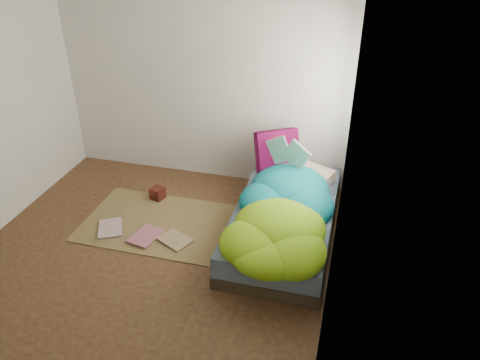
# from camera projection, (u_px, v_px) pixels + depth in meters

# --- Properties ---
(ground) EXTENTS (3.50, 3.50, 0.00)m
(ground) POSITION_uv_depth(u_px,v_px,m) (150.00, 257.00, 4.65)
(ground) COLOR #3C2517
(ground) RESTS_ON ground
(room_walls) EXTENTS (3.54, 3.54, 2.62)m
(room_walls) POSITION_uv_depth(u_px,v_px,m) (132.00, 102.00, 3.83)
(room_walls) COLOR silver
(room_walls) RESTS_ON ground
(bed) EXTENTS (1.00, 2.00, 0.34)m
(bed) POSITION_uv_depth(u_px,v_px,m) (284.00, 221.00, 4.90)
(bed) COLOR #342C1C
(bed) RESTS_ON ground
(duvet) EXTENTS (0.96, 1.84, 0.34)m
(duvet) POSITION_uv_depth(u_px,v_px,m) (282.00, 205.00, 4.54)
(duvet) COLOR #076373
(duvet) RESTS_ON bed
(rug) EXTENTS (1.60, 1.10, 0.01)m
(rug) POSITION_uv_depth(u_px,v_px,m) (158.00, 223.00, 5.14)
(rug) COLOR brown
(rug) RESTS_ON ground
(pillow_floral) EXTENTS (0.68, 0.58, 0.13)m
(pillow_floral) POSITION_uv_depth(u_px,v_px,m) (305.00, 175.00, 5.25)
(pillow_floral) COLOR beige
(pillow_floral) RESTS_ON bed
(pillow_magenta) EXTENTS (0.50, 0.38, 0.49)m
(pillow_magenta) POSITION_uv_depth(u_px,v_px,m) (277.00, 151.00, 5.36)
(pillow_magenta) COLOR #46042B
(pillow_magenta) RESTS_ON bed
(open_book) EXTENTS (0.44, 0.25, 0.27)m
(open_book) POSITION_uv_depth(u_px,v_px,m) (288.00, 145.00, 4.99)
(open_book) COLOR #33892D
(open_book) RESTS_ON duvet
(wooden_box) EXTENTS (0.18, 0.18, 0.14)m
(wooden_box) POSITION_uv_depth(u_px,v_px,m) (158.00, 193.00, 5.53)
(wooden_box) COLOR #3B170D
(wooden_box) RESTS_ON rug
(floor_book_a) EXTENTS (0.37, 0.42, 0.03)m
(floor_book_a) POSITION_uv_depth(u_px,v_px,m) (99.00, 230.00, 5.00)
(floor_book_a) COLOR silver
(floor_book_a) RESTS_ON rug
(floor_book_b) EXTENTS (0.33, 0.39, 0.03)m
(floor_book_b) POSITION_uv_depth(u_px,v_px,m) (136.00, 233.00, 4.95)
(floor_book_b) COLOR #AF6569
(floor_book_b) RESTS_ON rug
(floor_book_c) EXTENTS (0.40, 0.36, 0.02)m
(floor_book_c) POSITION_uv_depth(u_px,v_px,m) (166.00, 245.00, 4.77)
(floor_book_c) COLOR tan
(floor_book_c) RESTS_ON rug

